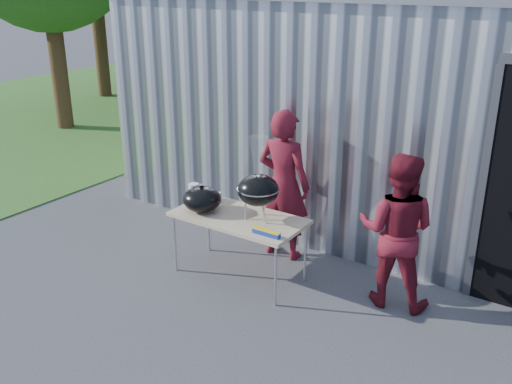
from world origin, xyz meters
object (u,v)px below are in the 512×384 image
Objects in this scene: kettle_grill at (258,184)px; person_bystander at (396,231)px; folding_table at (239,220)px; person_cook at (284,185)px.

person_bystander is at bearing 15.03° from kettle_grill.
folding_table is 0.81× the size of person_cook.
person_cook is at bearing 97.41° from kettle_grill.
folding_table is at bearing -164.81° from kettle_grill.
person_bystander is (1.44, 0.39, -0.34)m from kettle_grill.
folding_table is 1.59× the size of kettle_grill.
kettle_grill is 0.57× the size of person_bystander.
kettle_grill reaches higher than folding_table.
person_bystander is at bearing 15.05° from folding_table.
person_cook reaches higher than folding_table.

